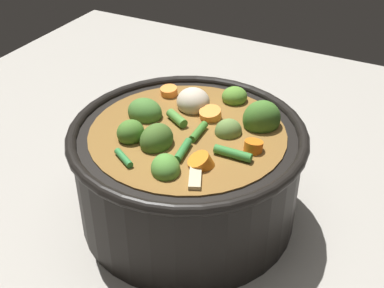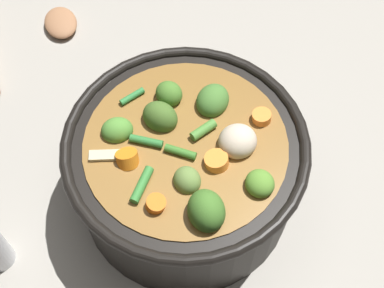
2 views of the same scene
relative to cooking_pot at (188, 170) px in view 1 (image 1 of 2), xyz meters
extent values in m
plane|color=#9E998E|center=(0.00, 0.00, -0.07)|extent=(1.10, 1.10, 0.00)
cylinder|color=black|center=(0.00, 0.00, -0.01)|extent=(0.26, 0.26, 0.12)
torus|color=black|center=(0.00, 0.00, 0.05)|extent=(0.27, 0.27, 0.01)
cylinder|color=olive|center=(0.00, 0.00, 0.00)|extent=(0.22, 0.22, 0.11)
ellipsoid|color=#497B2C|center=(0.04, -0.05, 0.06)|extent=(0.04, 0.04, 0.03)
ellipsoid|color=#487B33|center=(-0.01, -0.06, 0.06)|extent=(0.04, 0.04, 0.03)
ellipsoid|color=olive|center=(-0.02, 0.04, 0.06)|extent=(0.04, 0.04, 0.03)
ellipsoid|color=#5A9031|center=(-0.09, 0.02, 0.06)|extent=(0.04, 0.04, 0.02)
ellipsoid|color=#529037|center=(0.07, 0.01, 0.06)|extent=(0.05, 0.04, 0.03)
ellipsoid|color=#456929|center=(0.04, -0.02, 0.06)|extent=(0.05, 0.04, 0.04)
ellipsoid|color=#43752A|center=(-0.05, 0.07, 0.06)|extent=(0.06, 0.06, 0.04)
cylinder|color=orange|center=(0.05, 0.04, 0.06)|extent=(0.04, 0.04, 0.02)
cylinder|color=orange|center=(-0.04, 0.01, 0.06)|extent=(0.03, 0.03, 0.02)
cylinder|color=orange|center=(0.00, 0.08, 0.06)|extent=(0.02, 0.02, 0.02)
cylinder|color=orange|center=(-0.07, -0.06, 0.06)|extent=(0.03, 0.03, 0.02)
ellipsoid|color=beige|center=(-0.05, -0.02, 0.06)|extent=(0.06, 0.06, 0.03)
cylinder|color=#307A36|center=(0.04, 0.02, 0.06)|extent=(0.04, 0.01, 0.01)
cylinder|color=#378236|center=(0.02, 0.06, 0.06)|extent=(0.01, 0.04, 0.01)
cylinder|color=#31803D|center=(0.08, -0.03, 0.06)|extent=(0.02, 0.03, 0.01)
cylinder|color=#4F8C38|center=(-0.01, -0.02, 0.06)|extent=(0.02, 0.03, 0.01)
cylinder|color=#3C782A|center=(0.00, 0.01, 0.06)|extent=(0.03, 0.01, 0.01)
cube|color=beige|center=(0.07, 0.05, 0.06)|extent=(0.04, 0.02, 0.00)
camera|label=1|loc=(0.43, 0.23, 0.37)|focal=47.89mm
camera|label=2|loc=(-0.12, 0.27, 0.55)|focal=50.54mm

